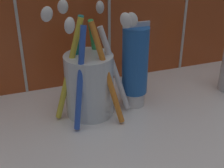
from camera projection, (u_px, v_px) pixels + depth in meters
sink_counter at (140, 136)px, 48.71cm from camera, size 66.90×39.37×2.00cm
toothbrush_cup at (89, 81)px, 50.47cm from camera, size 14.85×12.72×18.81cm
toothpaste_tube at (135, 66)px, 52.34cm from camera, size 4.60×4.38×14.86cm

